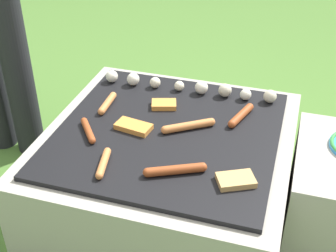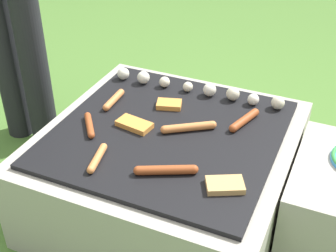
{
  "view_description": "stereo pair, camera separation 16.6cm",
  "coord_description": "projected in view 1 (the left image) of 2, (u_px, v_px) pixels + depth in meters",
  "views": [
    {
      "loc": [
        0.41,
        -1.33,
        1.3
      ],
      "look_at": [
        0.0,
        0.0,
        0.38
      ],
      "focal_mm": 50.0,
      "sensor_mm": 36.0,
      "label": 1
    },
    {
      "loc": [
        0.56,
        -1.27,
        1.3
      ],
      "look_at": [
        0.0,
        0.0,
        0.38
      ],
      "focal_mm": 50.0,
      "sensor_mm": 36.0,
      "label": 2
    }
  ],
  "objects": [
    {
      "name": "mushroom_row",
      "position": [
        189.0,
        86.0,
        1.9
      ],
      "size": [
        0.71,
        0.08,
        0.05
      ],
      "color": "silver",
      "rests_on": "grill"
    },
    {
      "name": "bread_slice_left",
      "position": [
        236.0,
        180.0,
        1.43
      ],
      "size": [
        0.13,
        0.12,
        0.02
      ],
      "color": "tan",
      "rests_on": "grill"
    },
    {
      "name": "sausage_mid_right",
      "position": [
        175.0,
        170.0,
        1.47
      ],
      "size": [
        0.19,
        0.11,
        0.03
      ],
      "color": "#93421E",
      "rests_on": "grill"
    },
    {
      "name": "bread_slice_center",
      "position": [
        134.0,
        127.0,
        1.68
      ],
      "size": [
        0.14,
        0.09,
        0.02
      ],
      "color": "#D18438",
      "rests_on": "grill"
    },
    {
      "name": "sausage_front_center",
      "position": [
        103.0,
        163.0,
        1.5
      ],
      "size": [
        0.05,
        0.15,
        0.03
      ],
      "color": "#C6753D",
      "rests_on": "grill"
    },
    {
      "name": "sausage_front_left",
      "position": [
        107.0,
        103.0,
        1.81
      ],
      "size": [
        0.03,
        0.16,
        0.03
      ],
      "color": "#C6753D",
      "rests_on": "grill"
    },
    {
      "name": "grill",
      "position": [
        168.0,
        170.0,
        1.78
      ],
      "size": [
        0.88,
        0.88,
        0.36
      ],
      "color": "#9E998E",
      "rests_on": "ground_plane"
    },
    {
      "name": "ground_plane",
      "position": [
        168.0,
        205.0,
        1.87
      ],
      "size": [
        14.0,
        14.0,
        0.0
      ],
      "primitive_type": "plane",
      "color": "#47702D"
    },
    {
      "name": "sausage_back_left",
      "position": [
        88.0,
        130.0,
        1.66
      ],
      "size": [
        0.11,
        0.13,
        0.02
      ],
      "color": "#93421E",
      "rests_on": "grill"
    },
    {
      "name": "sausage_mid_left",
      "position": [
        241.0,
        115.0,
        1.73
      ],
      "size": [
        0.07,
        0.17,
        0.03
      ],
      "color": "#93421E",
      "rests_on": "grill"
    },
    {
      "name": "sausage_back_right",
      "position": [
        188.0,
        126.0,
        1.68
      ],
      "size": [
        0.17,
        0.13,
        0.03
      ],
      "color": "#C6753D",
      "rests_on": "grill"
    },
    {
      "name": "bread_slice_right",
      "position": [
        164.0,
        104.0,
        1.81
      ],
      "size": [
        0.11,
        0.09,
        0.02
      ],
      "color": "#D18438",
      "rests_on": "grill"
    }
  ]
}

